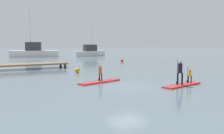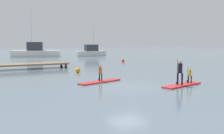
{
  "view_description": "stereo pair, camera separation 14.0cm",
  "coord_description": "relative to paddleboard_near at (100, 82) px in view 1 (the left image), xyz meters",
  "views": [
    {
      "loc": [
        -9.25,
        -14.52,
        3.0
      ],
      "look_at": [
        -0.29,
        1.64,
        1.19
      ],
      "focal_mm": 40.66,
      "sensor_mm": 36.0,
      "label": 1
    },
    {
      "loc": [
        -9.13,
        -14.59,
        3.0
      ],
      "look_at": [
        -0.29,
        1.64,
        1.19
      ],
      "focal_mm": 40.66,
      "sensor_mm": 36.0,
      "label": 2
    }
  ],
  "objects": [
    {
      "name": "paddleboard_near",
      "position": [
        0.0,
        0.0,
        0.0
      ],
      "size": [
        3.78,
        1.72,
        0.1
      ],
      "color": "red",
      "rests_on": "ground"
    },
    {
      "name": "mooring_buoy_near",
      "position": [
        0.67,
        6.49,
        0.2
      ],
      "size": [
        0.5,
        0.5,
        0.5
      ],
      "primitive_type": "sphere",
      "color": "orange",
      "rests_on": "ground"
    },
    {
      "name": "mooring_buoy_mid",
      "position": [
        11.63,
        16.02,
        0.16
      ],
      "size": [
        0.43,
        0.43,
        0.43
      ],
      "primitive_type": "sphere",
      "color": "red",
      "rests_on": "ground"
    },
    {
      "name": "paddler_child_front",
      "position": [
        5.21,
        -3.86,
        0.67
      ],
      "size": [
        0.23,
        0.38,
        1.18
      ],
      "color": "black",
      "rests_on": "paddleboard_far"
    },
    {
      "name": "ground_plane",
      "position": [
        0.89,
        -2.34,
        -0.05
      ],
      "size": [
        240.0,
        240.0,
        0.0
      ],
      "primitive_type": "plane",
      "color": "slate"
    },
    {
      "name": "floating_dock",
      "position": [
        -2.61,
        12.32,
        0.47
      ],
      "size": [
        8.01,
        2.33,
        0.63
      ],
      "color": "#846B4C",
      "rests_on": "ground"
    },
    {
      "name": "paddler_adult",
      "position": [
        4.0,
        -4.13,
        1.02
      ],
      "size": [
        0.36,
        0.52,
        1.73
      ],
      "color": "black",
      "rests_on": "paddleboard_far"
    },
    {
      "name": "paddleboard_far",
      "position": [
        4.34,
        -4.06,
        0.0
      ],
      "size": [
        3.77,
        1.55,
        0.1
      ],
      "color": "red",
      "rests_on": "ground"
    },
    {
      "name": "motor_boat_small_navy",
      "position": [
        13.83,
        33.17,
        0.87
      ],
      "size": [
        6.94,
        2.04,
        6.65
      ],
      "color": "silver",
      "rests_on": "ground"
    },
    {
      "name": "paddler_child_solo",
      "position": [
        0.01,
        0.01,
        0.71
      ],
      "size": [
        0.26,
        0.4,
        1.31
      ],
      "color": "black",
      "rests_on": "paddleboard_near"
    },
    {
      "name": "fishing_boat_white_large",
      "position": [
        2.88,
        36.17,
        0.99
      ],
      "size": [
        9.93,
        5.76,
        9.66
      ],
      "color": "silver",
      "rests_on": "ground"
    }
  ]
}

